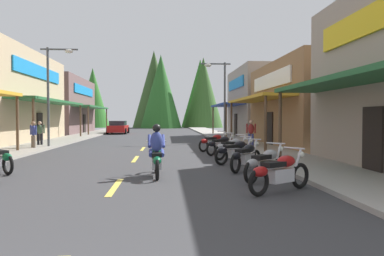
{
  "coord_description": "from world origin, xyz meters",
  "views": [
    {
      "loc": [
        1.28,
        -1.61,
        1.76
      ],
      "look_at": [
        3.12,
        24.56,
        1.03
      ],
      "focal_mm": 35.17,
      "sensor_mm": 36.0,
      "label": 1
    }
  ],
  "objects_px": {
    "rider_cruising_lead": "(157,155)",
    "motorcycle_parked_right_3": "(236,151)",
    "motorcycle_parked_right_0": "(280,172)",
    "pedestrian_by_shop": "(40,132)",
    "motorcycle_parked_right_5": "(221,145)",
    "motorcycle_parked_right_4": "(232,148)",
    "pedestrian_waiting": "(33,134)",
    "streetlamp_left": "(54,82)",
    "motorcycle_parked_right_2": "(246,156)",
    "streetlamp_right": "(220,90)",
    "motorcycle_parked_right_1": "(266,163)",
    "motorcycle_parked_right_6": "(214,142)",
    "parked_car_curbside": "(118,127)",
    "pedestrian_browsing": "(251,132)"
  },
  "relations": [
    {
      "from": "rider_cruising_lead",
      "to": "motorcycle_parked_right_3",
      "type": "bearing_deg",
      "value": -48.38
    },
    {
      "from": "motorcycle_parked_right_0",
      "to": "pedestrian_by_shop",
      "type": "distance_m",
      "value": 17.81
    },
    {
      "from": "motorcycle_parked_right_5",
      "to": "pedestrian_by_shop",
      "type": "relative_size",
      "value": 1.1
    },
    {
      "from": "motorcycle_parked_right_5",
      "to": "pedestrian_by_shop",
      "type": "distance_m",
      "value": 11.67
    },
    {
      "from": "motorcycle_parked_right_4",
      "to": "pedestrian_waiting",
      "type": "bearing_deg",
      "value": 116.86
    },
    {
      "from": "streetlamp_left",
      "to": "motorcycle_parked_right_5",
      "type": "distance_m",
      "value": 10.61
    },
    {
      "from": "motorcycle_parked_right_3",
      "to": "motorcycle_parked_right_4",
      "type": "bearing_deg",
      "value": 51.55
    },
    {
      "from": "motorcycle_parked_right_2",
      "to": "motorcycle_parked_right_3",
      "type": "distance_m",
      "value": 1.84
    },
    {
      "from": "rider_cruising_lead",
      "to": "pedestrian_by_shop",
      "type": "xyz_separation_m",
      "value": [
        -7.3,
        11.98,
        0.23
      ]
    },
    {
      "from": "motorcycle_parked_right_5",
      "to": "rider_cruising_lead",
      "type": "bearing_deg",
      "value": -155.37
    },
    {
      "from": "motorcycle_parked_right_2",
      "to": "rider_cruising_lead",
      "type": "height_order",
      "value": "rider_cruising_lead"
    },
    {
      "from": "motorcycle_parked_right_3",
      "to": "pedestrian_waiting",
      "type": "distance_m",
      "value": 11.99
    },
    {
      "from": "motorcycle_parked_right_2",
      "to": "motorcycle_parked_right_4",
      "type": "xyz_separation_m",
      "value": [
        0.16,
        3.49,
        0.0
      ]
    },
    {
      "from": "streetlamp_right",
      "to": "pedestrian_by_shop",
      "type": "xyz_separation_m",
      "value": [
        -11.39,
        -3.08,
        -2.83
      ]
    },
    {
      "from": "motorcycle_parked_right_3",
      "to": "rider_cruising_lead",
      "type": "bearing_deg",
      "value": -168.57
    },
    {
      "from": "streetlamp_right",
      "to": "motorcycle_parked_right_1",
      "type": "xyz_separation_m",
      "value": [
        -1.04,
        -16.05,
        -3.23
      ]
    },
    {
      "from": "motorcycle_parked_right_3",
      "to": "motorcycle_parked_right_6",
      "type": "xyz_separation_m",
      "value": [
        -0.13,
        5.4,
        0.0
      ]
    },
    {
      "from": "motorcycle_parked_right_0",
      "to": "pedestrian_waiting",
      "type": "height_order",
      "value": "pedestrian_waiting"
    },
    {
      "from": "motorcycle_parked_right_6",
      "to": "parked_car_curbside",
      "type": "distance_m",
      "value": 22.85
    },
    {
      "from": "motorcycle_parked_right_2",
      "to": "pedestrian_by_shop",
      "type": "height_order",
      "value": "pedestrian_by_shop"
    },
    {
      "from": "motorcycle_parked_right_6",
      "to": "parked_car_curbside",
      "type": "bearing_deg",
      "value": 74.52
    },
    {
      "from": "streetlamp_right",
      "to": "motorcycle_parked_right_6",
      "type": "distance_m",
      "value": 7.63
    },
    {
      "from": "motorcycle_parked_right_5",
      "to": "rider_cruising_lead",
      "type": "height_order",
      "value": "rider_cruising_lead"
    },
    {
      "from": "motorcycle_parked_right_2",
      "to": "rider_cruising_lead",
      "type": "relative_size",
      "value": 0.81
    },
    {
      "from": "motorcycle_parked_right_0",
      "to": "motorcycle_parked_right_1",
      "type": "xyz_separation_m",
      "value": [
        0.1,
        1.6,
        0.0
      ]
    },
    {
      "from": "motorcycle_parked_right_0",
      "to": "motorcycle_parked_right_2",
      "type": "distance_m",
      "value": 3.61
    },
    {
      "from": "motorcycle_parked_right_2",
      "to": "pedestrian_browsing",
      "type": "bearing_deg",
      "value": 24.88
    },
    {
      "from": "streetlamp_left",
      "to": "motorcycle_parked_right_5",
      "type": "bearing_deg",
      "value": -26.83
    },
    {
      "from": "motorcycle_parked_right_5",
      "to": "pedestrian_browsing",
      "type": "bearing_deg",
      "value": 18.79
    },
    {
      "from": "motorcycle_parked_right_3",
      "to": "motorcycle_parked_right_4",
      "type": "distance_m",
      "value": 1.66
    },
    {
      "from": "streetlamp_left",
      "to": "motorcycle_parked_right_0",
      "type": "relative_size",
      "value": 3.14
    },
    {
      "from": "streetlamp_right",
      "to": "pedestrian_browsing",
      "type": "bearing_deg",
      "value": -76.93
    },
    {
      "from": "pedestrian_by_shop",
      "to": "motorcycle_parked_right_1",
      "type": "bearing_deg",
      "value": -154.56
    },
    {
      "from": "motorcycle_parked_right_0",
      "to": "streetlamp_left",
      "type": "bearing_deg",
      "value": 90.25
    },
    {
      "from": "motorcycle_parked_right_0",
      "to": "rider_cruising_lead",
      "type": "bearing_deg",
      "value": 104.91
    },
    {
      "from": "streetlamp_right",
      "to": "motorcycle_parked_right_0",
      "type": "distance_m",
      "value": 17.98
    },
    {
      "from": "streetlamp_left",
      "to": "rider_cruising_lead",
      "type": "xyz_separation_m",
      "value": [
        6.11,
        -10.86,
        -3.14
      ]
    },
    {
      "from": "streetlamp_right",
      "to": "motorcycle_parked_right_0",
      "type": "height_order",
      "value": "streetlamp_right"
    },
    {
      "from": "motorcycle_parked_right_4",
      "to": "pedestrian_by_shop",
      "type": "xyz_separation_m",
      "value": [
        -10.38,
        7.47,
        0.39
      ]
    },
    {
      "from": "motorcycle_parked_right_2",
      "to": "parked_car_curbside",
      "type": "distance_m",
      "value": 29.81
    },
    {
      "from": "motorcycle_parked_right_1",
      "to": "pedestrian_waiting",
      "type": "height_order",
      "value": "pedestrian_waiting"
    },
    {
      "from": "motorcycle_parked_right_1",
      "to": "motorcycle_parked_right_5",
      "type": "bearing_deg",
      "value": 48.03
    },
    {
      "from": "streetlamp_right",
      "to": "parked_car_curbside",
      "type": "bearing_deg",
      "value": 121.21
    },
    {
      "from": "streetlamp_right",
      "to": "pedestrian_by_shop",
      "type": "bearing_deg",
      "value": -164.88
    },
    {
      "from": "motorcycle_parked_right_3",
      "to": "motorcycle_parked_right_6",
      "type": "bearing_deg",
      "value": 58.49
    },
    {
      "from": "motorcycle_parked_right_0",
      "to": "motorcycle_parked_right_2",
      "type": "bearing_deg",
      "value": 56.68
    },
    {
      "from": "motorcycle_parked_right_3",
      "to": "pedestrian_by_shop",
      "type": "bearing_deg",
      "value": 105.32
    },
    {
      "from": "streetlamp_right",
      "to": "pedestrian_waiting",
      "type": "height_order",
      "value": "streetlamp_right"
    },
    {
      "from": "motorcycle_parked_right_1",
      "to": "motorcycle_parked_right_2",
      "type": "bearing_deg",
      "value": 50.36
    },
    {
      "from": "motorcycle_parked_right_3",
      "to": "pedestrian_browsing",
      "type": "relative_size",
      "value": 1.14
    }
  ]
}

